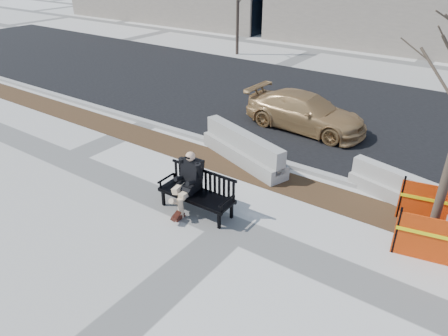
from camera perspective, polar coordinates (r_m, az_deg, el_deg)
The scene contains 11 objects.
ground at distance 9.83m, azimuth 1.18°, elevation -8.27°, with size 120.00×120.00×0.00m, color beige.
mulch_strip at distance 11.73m, azimuth 8.35°, elevation -2.02°, with size 40.00×1.20×0.02m, color #47301C.
asphalt_street at distance 17.03m, azimuth 18.19°, elevation 6.62°, with size 60.00×10.40×0.01m, color black.
curb at distance 12.46m, azimuth 10.40°, elevation -0.00°, with size 60.00×0.25×0.12m, color #9E9B93.
bench at distance 10.45m, azimuth -3.71°, elevation -5.89°, with size 1.98×0.71×1.06m, color black, non-canonical shape.
seated_man at distance 10.63m, azimuth -4.68°, elevation -5.29°, with size 0.64×1.07×1.49m, color black, non-canonical shape.
tree_fence at distance 10.49m, azimuth 26.06°, elevation -8.99°, with size 2.28×2.28×5.70m, color #FF4B0B, non-canonical shape.
sedan at distance 15.39m, azimuth 10.83°, elevation 5.29°, with size 1.78×4.38×1.27m, color #AC824E.
jersey_barrier_left at distance 12.79m, azimuth 2.61°, elevation 0.92°, with size 3.37×0.67×0.97m, color #98968E, non-canonical shape.
jersey_barrier_right at distance 11.69m, azimuth 22.87°, elevation -4.29°, with size 2.83×0.57×0.81m, color #ACA9A1, non-canonical shape.
far_tree_left at distance 26.40m, azimuth 1.79°, elevation 15.26°, with size 2.05×2.05×5.54m, color #403329, non-canonical shape.
Camera 1 is at (4.41, -6.59, 5.82)m, focal length 33.53 mm.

